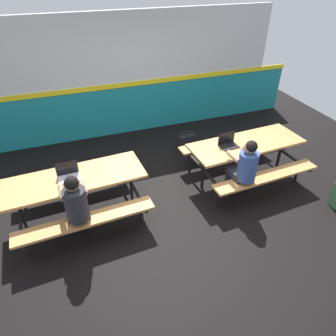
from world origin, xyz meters
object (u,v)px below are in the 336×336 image
at_px(picnic_table_right, 245,150).
at_px(student_nearer, 76,203).
at_px(laptop_dark, 228,143).
at_px(student_further, 244,166).
at_px(picnic_table_left, 77,186).
at_px(laptop_silver, 68,175).
at_px(tote_bag_bright, 187,143).

xyz_separation_m(picnic_table_right, student_nearer, (-3.00, -0.59, 0.13)).
bearing_deg(student_nearer, picnic_table_right, 11.09).
height_order(student_nearer, laptop_dark, student_nearer).
height_order(picnic_table_right, student_further, student_further).
xyz_separation_m(picnic_table_left, laptop_silver, (-0.08, 0.03, 0.21)).
bearing_deg(picnic_table_right, laptop_silver, 179.92).
relative_size(picnic_table_left, picnic_table_right, 1.00).
relative_size(student_further, laptop_silver, 3.63).
xyz_separation_m(picnic_table_left, student_further, (2.56, -0.55, 0.13)).
bearing_deg(student_further, student_nearer, -179.85).
xyz_separation_m(picnic_table_left, tote_bag_bright, (2.34, 1.24, -0.38)).
bearing_deg(picnic_table_right, student_further, -124.57).
xyz_separation_m(student_nearer, student_further, (2.60, 0.01, 0.00)).
xyz_separation_m(picnic_table_right, tote_bag_bright, (-0.62, 1.22, -0.38)).
distance_m(picnic_table_left, laptop_silver, 0.23).
xyz_separation_m(picnic_table_left, picnic_table_right, (2.96, 0.03, 0.00)).
bearing_deg(student_nearer, picnic_table_left, 85.57).
distance_m(laptop_silver, tote_bag_bright, 2.77).
distance_m(picnic_table_left, student_further, 2.62).
bearing_deg(picnic_table_left, picnic_table_right, 0.55).
distance_m(student_nearer, laptop_dark, 2.70).
bearing_deg(student_nearer, laptop_dark, 12.91).
bearing_deg(picnic_table_left, tote_bag_bright, 28.00).
xyz_separation_m(picnic_table_right, laptop_silver, (-3.04, 0.00, 0.21)).
relative_size(picnic_table_left, tote_bag_bright, 4.86).
bearing_deg(student_nearer, laptop_silver, 93.40).
distance_m(picnic_table_right, laptop_silver, 3.04).
distance_m(laptop_silver, laptop_dark, 2.67).
relative_size(student_nearer, laptop_dark, 3.63).
relative_size(picnic_table_left, laptop_silver, 6.28).
height_order(picnic_table_right, tote_bag_bright, picnic_table_right).
height_order(laptop_dark, tote_bag_bright, laptop_dark).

